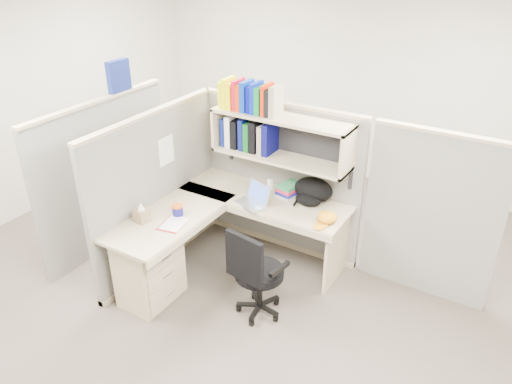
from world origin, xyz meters
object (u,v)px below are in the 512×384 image
Objects in this scene: snack_canister at (178,210)px; backpack at (311,192)px; desk at (181,251)px; task_chair at (257,286)px; laptop at (251,195)px.

backpack is at bearing 42.18° from snack_canister.
backpack reaches higher than snack_canister.
task_chair reaches higher than desk.
snack_canister reaches higher than desk.
desk is 0.81m from task_chair.
desk is 16.58× the size of snack_canister.
task_chair is (-0.05, -0.96, -0.52)m from backpack.
laptop reaches higher than snack_canister.
snack_canister is at bearing 174.67° from task_chair.
laptop is 0.76× the size of backpack.
desk is at bearing -123.61° from backpack.
desk is at bearing -176.53° from task_chair.
laptop is at bearing 60.56° from desk.
task_chair is (0.43, -0.61, -0.51)m from laptop.
desk is at bearing -99.77° from laptop.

